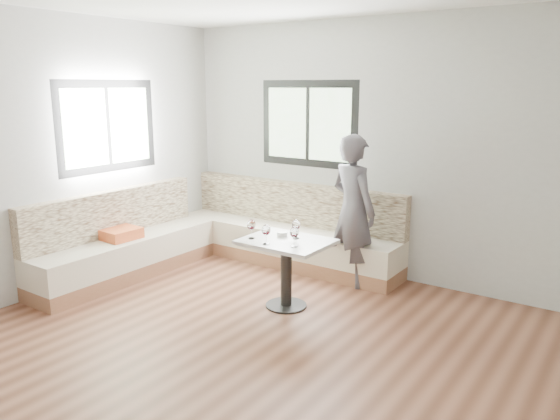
% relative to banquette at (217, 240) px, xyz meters
% --- Properties ---
extents(room, '(5.01, 5.01, 2.81)m').
position_rel_banquette_xyz_m(room, '(1.51, -1.55, 1.08)').
color(room, brown).
rests_on(room, ground).
extents(banquette, '(2.90, 2.80, 0.95)m').
position_rel_banquette_xyz_m(banquette, '(0.00, 0.00, 0.00)').
color(banquette, '#906045').
rests_on(banquette, ground).
extents(table, '(0.81, 0.63, 0.67)m').
position_rel_banquette_xyz_m(table, '(1.31, -0.49, 0.17)').
color(table, black).
rests_on(table, ground).
extents(person, '(0.68, 0.56, 1.61)m').
position_rel_banquette_xyz_m(person, '(1.52, 0.43, 0.47)').
color(person, '#4E4A51').
rests_on(person, ground).
extents(olive_ramekin, '(0.10, 0.10, 0.04)m').
position_rel_banquette_xyz_m(olive_ramekin, '(1.19, -0.40, 0.36)').
color(olive_ramekin, white).
rests_on(olive_ramekin, table).
extents(wine_glass_a, '(0.08, 0.08, 0.19)m').
position_rel_banquette_xyz_m(wine_glass_a, '(1.01, -0.64, 0.46)').
color(wine_glass_a, white).
rests_on(wine_glass_a, table).
extents(wine_glass_b, '(0.08, 0.08, 0.19)m').
position_rel_banquette_xyz_m(wine_glass_b, '(1.23, -0.71, 0.46)').
color(wine_glass_b, white).
rests_on(wine_glass_b, table).
extents(wine_glass_c, '(0.08, 0.08, 0.19)m').
position_rel_banquette_xyz_m(wine_glass_c, '(1.49, -0.63, 0.46)').
color(wine_glass_c, white).
rests_on(wine_glass_c, table).
extents(wine_glass_d, '(0.08, 0.08, 0.19)m').
position_rel_banquette_xyz_m(wine_glass_d, '(1.35, -0.40, 0.46)').
color(wine_glass_d, white).
rests_on(wine_glass_d, table).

